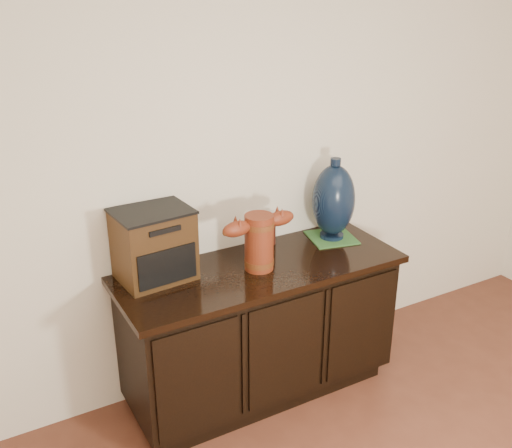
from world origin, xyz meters
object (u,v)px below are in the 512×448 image
sideboard (260,329)px  terracotta_vessel (259,239)px  lamp_base (334,201)px  spray_can (270,228)px  tv_radio (154,245)px

sideboard → terracotta_vessel: 0.53m
lamp_base → spray_can: (-0.33, 0.11, -0.13)m
terracotta_vessel → lamp_base: bearing=10.0°
sideboard → tv_radio: 0.75m
terracotta_vessel → spray_can: 0.31m
sideboard → terracotta_vessel: (-0.02, -0.02, 0.53)m
lamp_base → tv_radio: bearing=177.9°
lamp_base → terracotta_vessel: bearing=-167.0°
spray_can → lamp_base: bearing=-17.6°
tv_radio → lamp_base: (1.01, -0.04, 0.05)m
tv_radio → lamp_base: size_ratio=0.82×
sideboard → terracotta_vessel: bearing=-137.4°
terracotta_vessel → tv_radio: (-0.48, 0.16, 0.01)m
terracotta_vessel → spray_can: (0.20, 0.23, -0.07)m
tv_radio → lamp_base: lamp_base is taller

